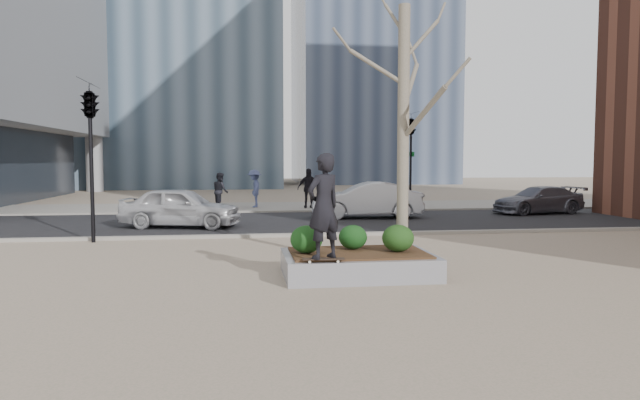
{
  "coord_description": "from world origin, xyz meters",
  "views": [
    {
      "loc": [
        -1.31,
        -11.17,
        2.34
      ],
      "look_at": [
        0.5,
        2.0,
        1.4
      ],
      "focal_mm": 32.0,
      "sensor_mm": 36.0,
      "label": 1
    }
  ],
  "objects": [
    {
      "name": "skateboard",
      "position": [
        0.17,
        -0.88,
        0.49
      ],
      "size": [
        0.79,
        0.25,
        0.08
      ],
      "primitive_type": null,
      "rotation": [
        0.0,
        0.0,
        -0.06
      ],
      "color": "black",
      "rests_on": "planter"
    },
    {
      "name": "car_third",
      "position": [
        11.37,
        11.85,
        0.61
      ],
      "size": [
        4.25,
        2.27,
        1.17
      ],
      "primitive_type": "imported",
      "rotation": [
        0.0,
        0.0,
        4.87
      ],
      "color": "#5B5B68",
      "rests_on": "street"
    },
    {
      "name": "street",
      "position": [
        0.0,
        10.0,
        0.01
      ],
      "size": [
        60.0,
        8.0,
        0.02
      ],
      "primitive_type": "cube",
      "color": "black",
      "rests_on": "ground"
    },
    {
      "name": "police_car",
      "position": [
        -3.4,
        8.78,
        0.72
      ],
      "size": [
        4.36,
        2.58,
        1.39
      ],
      "primitive_type": "imported",
      "rotation": [
        0.0,
        0.0,
        1.33
      ],
      "color": "silver",
      "rests_on": "street"
    },
    {
      "name": "traffic_light_far",
      "position": [
        6.5,
        14.6,
        2.25
      ],
      "size": [
        0.6,
        2.48,
        4.5
      ],
      "primitive_type": null,
      "color": "black",
      "rests_on": "ground"
    },
    {
      "name": "planter_mulch",
      "position": [
        1.0,
        0.0,
        0.47
      ],
      "size": [
        2.7,
        1.7,
        0.04
      ],
      "primitive_type": "cube",
      "color": "#382314",
      "rests_on": "planter"
    },
    {
      "name": "pedestrian_a",
      "position": [
        -2.31,
        16.01,
        0.89
      ],
      "size": [
        0.9,
        1.01,
        1.72
      ],
      "primitive_type": "imported",
      "rotation": [
        0.0,
        0.0,
        1.92
      ],
      "color": "black",
      "rests_on": "far_sidewalk"
    },
    {
      "name": "shrub_middle",
      "position": [
        0.96,
        0.33,
        0.74
      ],
      "size": [
        0.59,
        0.59,
        0.5
      ],
      "primitive_type": "ellipsoid",
      "color": "#123912",
      "rests_on": "planter_mulch"
    },
    {
      "name": "sycamore_tree",
      "position": [
        2.0,
        0.3,
        3.79
      ],
      "size": [
        2.8,
        2.8,
        6.6
      ],
      "primitive_type": null,
      "color": "gray",
      "rests_on": "planter_mulch"
    },
    {
      "name": "pedestrian_b",
      "position": [
        -0.7,
        16.73,
        0.94
      ],
      "size": [
        0.71,
        1.2,
        1.84
      ],
      "primitive_type": "imported",
      "rotation": [
        0.0,
        0.0,
        4.74
      ],
      "color": "#46507E",
      "rests_on": "far_sidewalk"
    },
    {
      "name": "skateboarder",
      "position": [
        0.17,
        -0.88,
        1.49
      ],
      "size": [
        0.84,
        0.76,
        1.94
      ],
      "primitive_type": "imported",
      "rotation": [
        0.0,
        0.0,
        3.68
      ],
      "color": "black",
      "rests_on": "skateboard"
    },
    {
      "name": "traffic_light_near",
      "position": [
        -5.5,
        5.6,
        2.25
      ],
      "size": [
        0.6,
        2.48,
        4.5
      ],
      "primitive_type": null,
      "color": "black",
      "rests_on": "ground"
    },
    {
      "name": "pedestrian_c",
      "position": [
        1.89,
        15.95,
        0.97
      ],
      "size": [
        1.11,
        0.47,
        1.9
      ],
      "primitive_type": "imported",
      "rotation": [
        0.0,
        0.0,
        3.15
      ],
      "color": "black",
      "rests_on": "far_sidewalk"
    },
    {
      "name": "car_silver",
      "position": [
        3.63,
        11.03,
        0.74
      ],
      "size": [
        4.47,
        1.89,
        1.44
      ],
      "primitive_type": "imported",
      "rotation": [
        0.0,
        0.0,
        4.63
      ],
      "color": "#A8AAB0",
      "rests_on": "street"
    },
    {
      "name": "ground",
      "position": [
        0.0,
        0.0,
        0.0
      ],
      "size": [
        120.0,
        120.0,
        0.0
      ],
      "primitive_type": "plane",
      "color": "gray",
      "rests_on": "ground"
    },
    {
      "name": "far_sidewalk",
      "position": [
        0.0,
        17.0,
        0.01
      ],
      "size": [
        60.0,
        6.0,
        0.02
      ],
      "primitive_type": "cube",
      "color": "gray",
      "rests_on": "ground"
    },
    {
      "name": "shrub_right",
      "position": [
        1.8,
        -0.1,
        0.76
      ],
      "size": [
        0.64,
        0.64,
        0.55
      ],
      "primitive_type": "ellipsoid",
      "color": "#153812",
      "rests_on": "planter_mulch"
    },
    {
      "name": "planter",
      "position": [
        1.0,
        0.0,
        0.23
      ],
      "size": [
        3.0,
        2.0,
        0.45
      ],
      "primitive_type": "cube",
      "color": "gray",
      "rests_on": "ground"
    },
    {
      "name": "shrub_left",
      "position": [
        -0.05,
        -0.02,
        0.77
      ],
      "size": [
        0.65,
        0.65,
        0.55
      ],
      "primitive_type": "ellipsoid",
      "color": "#143B12",
      "rests_on": "planter_mulch"
    }
  ]
}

